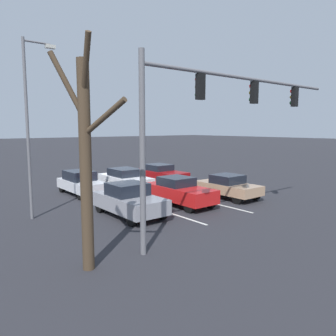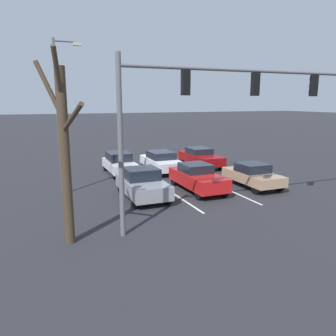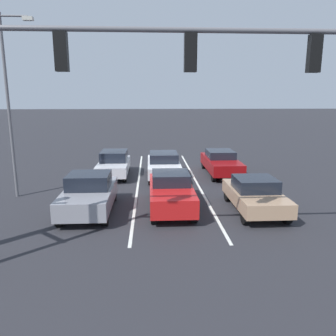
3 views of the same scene
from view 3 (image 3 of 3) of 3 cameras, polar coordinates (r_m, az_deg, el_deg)
name	(u,v)px [view 3 (image 3 of 3)]	position (r m, az deg, el deg)	size (l,w,h in m)	color
ground_plane	(165,172)	(20.99, -0.47, -0.78)	(240.00, 240.00, 0.00)	#28282D
lane_stripe_left_divider	(196,181)	(18.86, 4.90, -2.30)	(0.12, 16.71, 0.01)	silver
lane_stripe_center_divider	(138,182)	(18.69, -5.20, -2.44)	(0.12, 16.71, 0.01)	silver
car_red_midlane_front	(171,191)	(14.07, 0.51, -4.02)	(1.79, 4.45, 1.55)	red
car_gray_rightlane_front	(89,194)	(14.04, -13.58, -4.37)	(1.95, 4.14, 1.62)	gray
car_tan_leftlane_front	(255,194)	(14.23, 14.88, -4.43)	(1.87, 4.05, 1.44)	tan
car_maroon_leftlane_second	(221,162)	(20.67, 9.18, 1.02)	(1.83, 4.73, 1.46)	maroon
car_white_midlane_second	(164,165)	(19.56, -0.77, 0.61)	(1.87, 4.52, 1.50)	silver
car_silver_rightlane_second	(114,164)	(20.19, -9.40, 0.77)	(1.75, 4.07, 1.52)	silver
traffic_signal_gantry	(107,81)	(8.82, -10.60, 14.69)	(11.44, 0.37, 6.83)	slate
street_lamp_right_shoulder	(11,97)	(16.89, -25.72, 11.05)	(1.50, 0.24, 8.33)	slate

